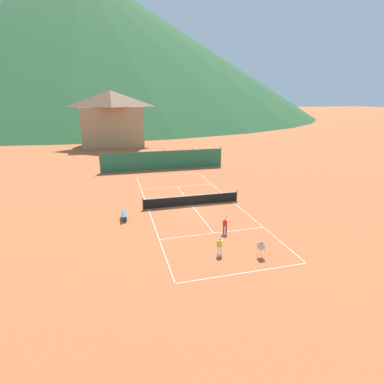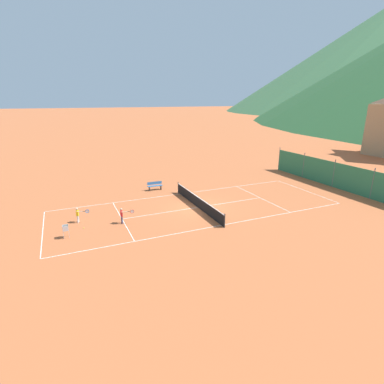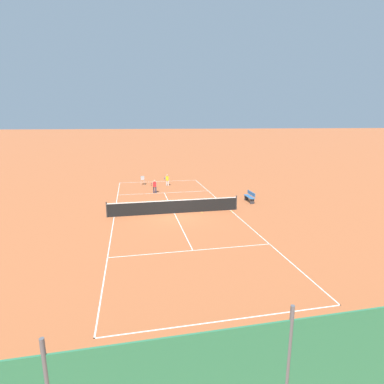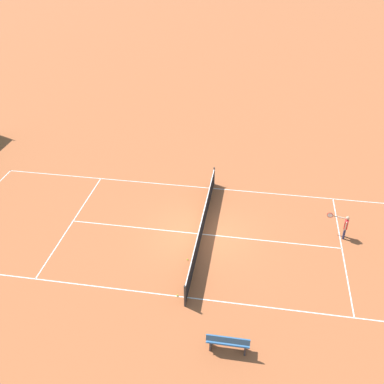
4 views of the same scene
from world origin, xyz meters
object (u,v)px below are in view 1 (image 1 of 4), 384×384
at_px(player_far_service, 220,245).
at_px(alpine_chalet, 112,118).
at_px(tennis_ball_near_corner, 237,249).
at_px(tennis_net, 192,200).
at_px(ball_hopper, 261,247).
at_px(courtside_bench, 124,214).
at_px(tennis_ball_alley_right, 171,205).
at_px(player_near_service, 225,224).
at_px(tennis_ball_by_net_left, 148,207).

bearing_deg(player_far_service, alpine_chalet, 96.64).
height_order(player_far_service, tennis_ball_near_corner, player_far_service).
xyz_separation_m(tennis_net, alpine_chalet, (-6.41, 40.10, 5.32)).
height_order(ball_hopper, courtside_bench, ball_hopper).
bearing_deg(tennis_ball_alley_right, courtside_bench, -153.80).
height_order(player_far_service, ball_hopper, player_far_service).
relative_size(tennis_ball_alley_right, alpine_chalet, 0.01).
distance_m(player_far_service, ball_hopper, 2.58).
bearing_deg(tennis_net, player_near_service, -82.58).
bearing_deg(courtside_bench, tennis_ball_by_net_left, 44.39).
bearing_deg(courtside_bench, ball_hopper, -46.61).
relative_size(tennis_net, courtside_bench, 6.12).
bearing_deg(tennis_ball_alley_right, tennis_ball_by_net_left, 179.12).
height_order(tennis_ball_by_net_left, ball_hopper, ball_hopper).
bearing_deg(tennis_ball_near_corner, player_far_service, -170.54).
distance_m(player_far_service, tennis_ball_alley_right, 9.91).
xyz_separation_m(player_near_service, ball_hopper, (0.91, -3.89, -0.05)).
height_order(tennis_ball_alley_right, courtside_bench, courtside_bench).
bearing_deg(tennis_net, ball_hopper, -80.42).
relative_size(tennis_ball_alley_right, courtside_bench, 0.04).
xyz_separation_m(player_near_service, tennis_ball_by_net_left, (-4.93, 6.89, -0.67)).
bearing_deg(alpine_chalet, tennis_ball_near_corner, -81.88).
relative_size(player_far_service, tennis_ball_near_corner, 17.33).
bearing_deg(alpine_chalet, tennis_ball_by_net_left, -86.65).
height_order(tennis_net, ball_hopper, tennis_net).
distance_m(player_far_service, tennis_ball_by_net_left, 10.44).
height_order(ball_hopper, alpine_chalet, alpine_chalet).
xyz_separation_m(tennis_ball_alley_right, alpine_chalet, (-4.50, 39.74, 5.79)).
bearing_deg(courtside_bench, alpine_chalet, 90.09).
xyz_separation_m(ball_hopper, alpine_chalet, (-8.16, 50.49, 5.17)).
distance_m(player_near_service, courtside_bench, 8.58).
height_order(player_near_service, ball_hopper, player_near_service).
xyz_separation_m(tennis_net, tennis_ball_alley_right, (-1.91, 0.36, -0.47)).
bearing_deg(tennis_ball_alley_right, player_far_service, -82.63).
bearing_deg(player_far_service, player_near_service, 63.17).
xyz_separation_m(tennis_ball_by_net_left, alpine_chalet, (-2.33, 39.71, 5.79)).
xyz_separation_m(tennis_ball_by_net_left, tennis_ball_near_corner, (4.71, -9.63, 0.00)).
distance_m(player_near_service, ball_hopper, 3.99).
bearing_deg(alpine_chalet, player_near_service, -81.15).
bearing_deg(ball_hopper, alpine_chalet, 99.19).
relative_size(tennis_net, player_far_service, 8.02).
bearing_deg(player_near_service, player_far_service, -116.83).
xyz_separation_m(player_far_service, tennis_ball_by_net_left, (-3.44, 9.84, -0.64)).
height_order(player_near_service, tennis_ball_alley_right, player_near_service).
height_order(tennis_ball_alley_right, alpine_chalet, alpine_chalet).
bearing_deg(alpine_chalet, courtside_bench, -89.91).
distance_m(tennis_net, ball_hopper, 10.54).
height_order(player_far_service, tennis_ball_alley_right, player_far_service).
relative_size(tennis_ball_by_net_left, alpine_chalet, 0.01).
xyz_separation_m(tennis_net, player_near_service, (0.85, -6.50, 0.20)).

